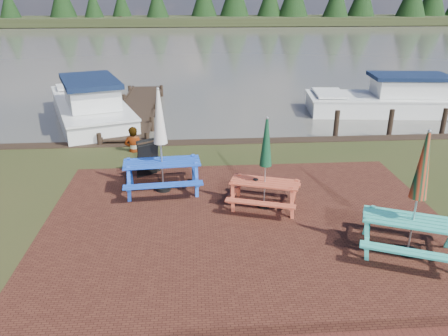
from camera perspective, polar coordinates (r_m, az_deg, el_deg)
name	(u,v)px	position (r m, az deg, el deg)	size (l,w,h in m)	color
ground	(254,255)	(8.78, 3.90, -11.28)	(120.00, 120.00, 0.00)	black
paving	(248,229)	(9.62, 3.09, -7.96)	(9.00, 7.50, 0.02)	#371811
brick_wall	(420,332)	(7.47, 24.23, -18.94)	(6.21, 1.79, 0.30)	#4C1E16
water	(203,44)	(44.53, -2.78, 15.84)	(120.00, 60.00, 0.02)	#434039
far_treeline	(197,2)	(73.28, -3.49, 20.84)	(120.00, 10.00, 8.10)	black
picnic_table_teal	(414,214)	(9.09, 23.59, -5.55)	(2.32, 2.21, 2.54)	teal
picnic_table_red	(265,178)	(10.25, 5.37, -1.26)	(1.96, 1.85, 2.22)	#B2452D
picnic_table_blue	(162,157)	(11.13, -8.16, 1.43)	(2.06, 1.87, 2.67)	#1844B5
chalkboard	(148,158)	(12.34, -9.89, 1.28)	(0.64, 0.85, 0.97)	black
jetty	(138,109)	(19.27, -11.22, 7.52)	(1.76, 9.08, 1.00)	black
boat_jetty	(91,108)	(18.67, -17.03, 7.52)	(4.80, 7.70, 2.11)	silver
boat_near	(391,101)	(20.69, 20.99, 8.19)	(7.13, 3.13, 1.87)	silver
person	(132,127)	(14.20, -11.90, 5.24)	(0.60, 0.39, 1.64)	gray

